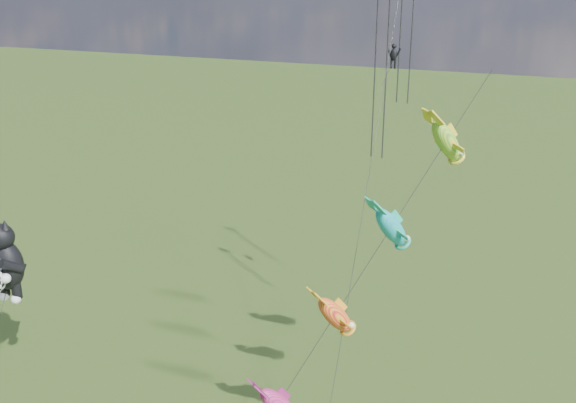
% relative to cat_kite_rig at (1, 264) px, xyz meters
% --- Properties ---
extents(cat_kite_rig, '(2.43, 4.14, 10.43)m').
position_rel_cat_kite_rig_xyz_m(cat_kite_rig, '(0.00, 0.00, 0.00)').
color(cat_kite_rig, brown).
rests_on(cat_kite_rig, ground).
extents(fish_windsock_rig, '(9.51, 12.96, 19.34)m').
position_rel_cat_kite_rig_xyz_m(fish_windsock_rig, '(21.05, 0.86, 3.10)').
color(fish_windsock_rig, brown).
rests_on(fish_windsock_rig, ground).
extents(parafoil_rig, '(2.11, 17.47, 27.17)m').
position_rel_cat_kite_rig_xyz_m(parafoil_rig, '(19.28, 11.32, 11.68)').
color(parafoil_rig, brown).
rests_on(parafoil_rig, ground).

